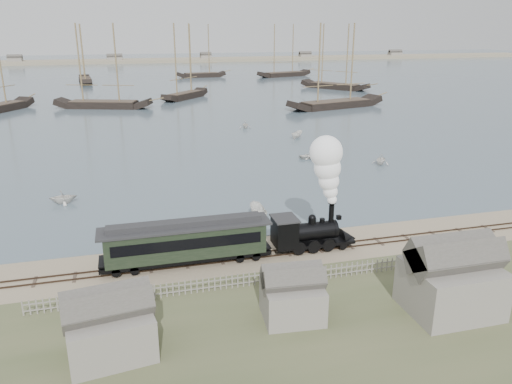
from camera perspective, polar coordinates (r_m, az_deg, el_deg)
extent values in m
plane|color=tan|center=(45.42, -3.22, -6.56)|extent=(600.00, 600.00, 0.00)
cube|color=#465764|center=(211.37, -13.04, 12.81)|extent=(600.00, 336.00, 0.06)
cube|color=#36271D|center=(43.17, -2.53, -7.80)|extent=(120.00, 0.08, 0.12)
cube|color=#36271D|center=(44.05, -2.82, -7.25)|extent=(120.00, 0.08, 0.12)
cube|color=#42332A|center=(43.64, -2.68, -7.60)|extent=(120.00, 1.80, 0.06)
cube|color=tan|center=(291.09, -13.78, 14.18)|extent=(500.00, 20.00, 1.80)
cube|color=black|center=(45.33, 6.59, -5.68)|extent=(7.23, 2.13, 0.27)
cylinder|color=black|center=(44.76, 6.13, -4.50)|extent=(4.47, 1.60, 1.60)
cube|color=black|center=(43.94, 3.28, -4.57)|extent=(1.92, 2.34, 2.45)
cube|color=#2A2A2C|center=(43.45, 3.31, -3.02)|extent=(2.13, 2.55, 0.13)
cylinder|color=black|center=(44.96, 8.60, -2.53)|extent=(0.47, 0.47, 1.70)
sphere|color=black|center=(44.37, 6.44, -2.99)|extent=(0.68, 0.68, 0.68)
cone|color=black|center=(46.66, 10.50, -5.30)|extent=(1.49, 2.13, 2.13)
cube|color=black|center=(45.38, 9.44, -2.88)|extent=(0.37, 0.37, 0.37)
cube|color=black|center=(42.77, -7.91, -7.31)|extent=(14.23, 2.34, 0.36)
cube|color=black|center=(42.18, -7.99, -5.57)|extent=(13.21, 2.54, 2.54)
cube|color=black|center=(40.90, -7.77, -5.96)|extent=(12.19, 0.06, 0.91)
cube|color=black|center=(43.25, -8.23, -4.59)|extent=(12.19, 0.06, 0.91)
cube|color=#2A2A2C|center=(41.66, -8.07, -3.91)|extent=(14.23, 2.74, 0.18)
cube|color=#2A2A2C|center=(41.55, -8.09, -3.52)|extent=(12.70, 1.22, 0.46)
imported|color=silver|center=(45.17, -8.72, -6.27)|extent=(5.04, 5.38, 0.91)
imported|color=silver|center=(60.40, -21.19, -0.52)|extent=(2.76, 3.13, 1.56)
imported|color=silver|center=(51.78, 0.25, -2.37)|extent=(3.70, 1.43, 1.43)
imported|color=silver|center=(76.30, 6.19, 4.10)|extent=(2.38, 3.32, 0.69)
imported|color=silver|center=(74.55, 14.08, 3.64)|extent=(3.81, 3.77, 1.52)
imported|color=silver|center=(90.07, 4.69, 6.54)|extent=(3.05, 3.18, 1.24)
imported|color=silver|center=(98.70, -1.25, 7.71)|extent=(2.99, 2.67, 1.44)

